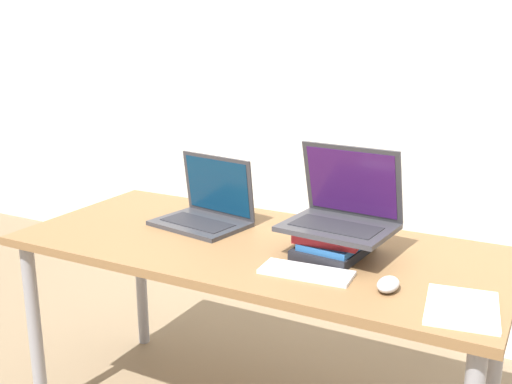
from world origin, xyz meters
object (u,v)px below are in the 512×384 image
at_px(laptop_left, 206,211).
at_px(mouse, 388,284).
at_px(laptop_on_books, 342,212).
at_px(notepad, 462,308).
at_px(wireless_keyboard, 306,272).
at_px(book_stack, 334,242).

bearing_deg(laptop_left, mouse, -19.59).
bearing_deg(laptop_on_books, notepad, -30.49).
bearing_deg(notepad, laptop_left, 162.74).
xyz_separation_m(mouse, notepad, (0.20, -0.03, -0.01)).
distance_m(laptop_left, wireless_keyboard, 0.60).
bearing_deg(wireless_keyboard, mouse, -0.18).
height_order(laptop_on_books, wireless_keyboard, laptop_on_books).
bearing_deg(notepad, wireless_keyboard, 176.32).
xyz_separation_m(laptop_on_books, wireless_keyboard, (-0.03, -0.22, -0.13)).
relative_size(book_stack, mouse, 2.80).
xyz_separation_m(book_stack, laptop_on_books, (0.02, 0.02, 0.10)).
xyz_separation_m(book_stack, wireless_keyboard, (-0.01, -0.20, -0.04)).
distance_m(book_stack, mouse, 0.31).
bearing_deg(wireless_keyboard, laptop_left, 152.49).
height_order(wireless_keyboard, mouse, mouse).
bearing_deg(laptop_left, notepad, -17.26).
height_order(laptop_left, wireless_keyboard, laptop_left).
bearing_deg(mouse, laptop_left, 160.41).
relative_size(wireless_keyboard, mouse, 2.94).
bearing_deg(laptop_on_books, laptop_left, 174.36).
xyz_separation_m(laptop_left, mouse, (0.78, -0.28, -0.03)).
xyz_separation_m(wireless_keyboard, mouse, (0.25, -0.00, 0.01)).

